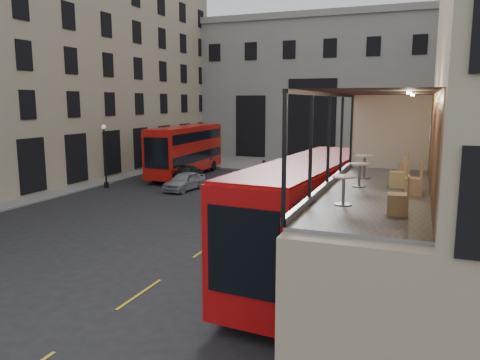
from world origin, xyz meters
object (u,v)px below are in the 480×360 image
(pedestrian_e, at_px, (150,171))
(cafe_chair_b, at_px, (414,185))
(bus_near, at_px, (307,213))
(pedestrian_d, at_px, (357,171))
(bus_far, at_px, (186,148))
(cafe_table_near, at_px, (344,186))
(cyclist, at_px, (250,188))
(car_a, at_px, (185,181))
(street_lamp_b, at_px, (284,147))
(traffic_light_near, at_px, (264,183))
(cafe_chair_a, at_px, (399,203))
(car_b, at_px, (306,181))
(car_c, at_px, (187,174))
(traffic_light_far, at_px, (183,149))
(bicycle, at_px, (282,201))
(pedestrian_a, at_px, (192,168))
(pedestrian_c, at_px, (355,161))
(cafe_table_far, at_px, (364,163))
(cafe_chair_d, at_px, (404,168))
(pedestrian_b, at_px, (209,165))
(cafe_table_mid, at_px, (360,171))
(street_lamp_a, at_px, (105,160))

(pedestrian_e, bearing_deg, cafe_chair_b, 52.12)
(bus_near, xyz_separation_m, pedestrian_d, (-1.17, 25.36, -1.81))
(bus_far, height_order, cafe_table_near, cafe_table_near)
(pedestrian_d, bearing_deg, cyclist, 141.72)
(car_a, height_order, cafe_chair_b, cafe_chair_b)
(street_lamp_b, distance_m, cafe_table_near, 38.32)
(traffic_light_near, xyz_separation_m, cafe_chair_a, (8.23, -14.96, 2.46))
(car_a, relative_size, pedestrian_d, 2.37)
(car_b, bearing_deg, bus_far, 159.00)
(bus_far, relative_size, car_c, 2.31)
(cafe_table_near, height_order, cafe_chair_b, cafe_chair_b)
(street_lamp_b, height_order, car_b, street_lamp_b)
(car_a, xyz_separation_m, car_b, (9.25, 3.90, -0.05))
(traffic_light_far, xyz_separation_m, car_c, (3.06, -4.93, -1.65))
(bicycle, xyz_separation_m, pedestrian_a, (-11.64, 9.53, 0.41))
(traffic_light_near, relative_size, pedestrian_c, 2.19)
(traffic_light_far, xyz_separation_m, bus_far, (1.30, -1.70, 0.32))
(car_a, xyz_separation_m, cafe_table_far, (16.17, -17.19, 4.37))
(cafe_chair_b, bearing_deg, cafe_table_near, -128.70)
(cyclist, distance_m, pedestrian_e, 13.24)
(bicycle, height_order, cafe_chair_d, cafe_chair_d)
(pedestrian_b, bearing_deg, cafe_table_mid, -118.60)
(bus_near, relative_size, cyclist, 6.35)
(cyclist, distance_m, cafe_chair_d, 17.84)
(pedestrian_a, distance_m, pedestrian_c, 18.32)
(pedestrian_c, bearing_deg, traffic_light_far, 33.57)
(pedestrian_d, bearing_deg, bus_near, 171.07)
(cafe_table_far, bearing_deg, traffic_light_near, 125.14)
(bicycle, relative_size, pedestrian_e, 1.17)
(traffic_light_near, height_order, pedestrian_d, traffic_light_near)
(car_b, height_order, cafe_table_far, cafe_table_far)
(bus_far, distance_m, pedestrian_e, 4.37)
(bicycle, bearing_deg, car_c, 54.51)
(car_c, height_order, bicycle, car_c)
(bus_far, relative_size, car_a, 2.77)
(street_lamp_a, relative_size, bus_near, 0.43)
(car_a, bearing_deg, bicycle, -14.71)
(bus_far, xyz_separation_m, car_a, (3.39, -6.86, -1.98))
(car_b, distance_m, cafe_chair_b, 25.45)
(bus_far, bearing_deg, car_c, -61.38)
(car_a, xyz_separation_m, pedestrian_b, (-2.32, 9.87, 0.01))
(car_a, relative_size, cyclist, 2.28)
(car_a, height_order, pedestrian_b, pedestrian_b)
(pedestrian_c, relative_size, pedestrian_d, 0.92)
(pedestrian_e, relative_size, cafe_chair_d, 2.13)
(pedestrian_d, bearing_deg, traffic_light_near, 157.58)
(bus_near, xyz_separation_m, cafe_table_near, (2.35, -6.36, 2.36))
(traffic_light_far, relative_size, pedestrian_c, 2.19)
(cyclist, height_order, pedestrian_a, cyclist)
(traffic_light_near, height_order, cafe_chair_a, cafe_chair_a)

